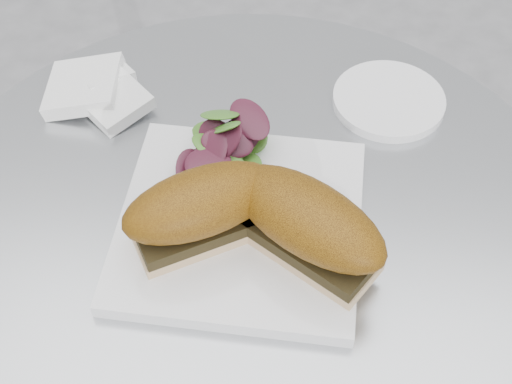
# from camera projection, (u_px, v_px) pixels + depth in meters

# --- Properties ---
(table) EXTENTS (0.70, 0.70, 0.73)m
(table) POSITION_uv_depth(u_px,v_px,m) (250.00, 340.00, 0.91)
(table) COLOR #B0B2B7
(table) RESTS_ON ground
(plate) EXTENTS (0.25, 0.25, 0.02)m
(plate) POSITION_uv_depth(u_px,v_px,m) (240.00, 223.00, 0.71)
(plate) COLOR white
(plate) RESTS_ON table
(sandwich_left) EXTENTS (0.17, 0.13, 0.08)m
(sandwich_left) POSITION_uv_depth(u_px,v_px,m) (202.00, 208.00, 0.66)
(sandwich_left) COLOR tan
(sandwich_left) RESTS_ON plate
(sandwich_right) EXTENTS (0.18, 0.15, 0.08)m
(sandwich_right) POSITION_uv_depth(u_px,v_px,m) (307.00, 223.00, 0.65)
(sandwich_right) COLOR tan
(sandwich_right) RESTS_ON plate
(salad) EXTENTS (0.12, 0.12, 0.05)m
(salad) POSITION_uv_depth(u_px,v_px,m) (224.00, 147.00, 0.73)
(salad) COLOR #4E7E29
(salad) RESTS_ON plate
(napkin) EXTENTS (0.14, 0.14, 0.02)m
(napkin) POSITION_uv_depth(u_px,v_px,m) (101.00, 99.00, 0.82)
(napkin) COLOR white
(napkin) RESTS_ON table
(saucer) EXTENTS (0.13, 0.13, 0.01)m
(saucer) POSITION_uv_depth(u_px,v_px,m) (389.00, 100.00, 0.83)
(saucer) COLOR white
(saucer) RESTS_ON table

